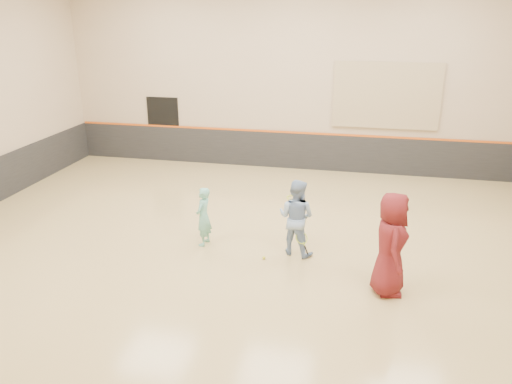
% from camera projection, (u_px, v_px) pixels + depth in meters
% --- Properties ---
extents(room, '(15.04, 12.04, 6.22)m').
position_uv_depth(room, '(255.00, 213.00, 10.81)').
color(room, tan).
rests_on(room, ground).
extents(wainscot_back, '(14.90, 0.04, 1.20)m').
position_uv_depth(wainscot_back, '(294.00, 151.00, 16.37)').
color(wainscot_back, '#232326').
rests_on(wainscot_back, floor).
extents(accent_stripe, '(14.90, 0.03, 0.06)m').
position_uv_depth(accent_stripe, '(294.00, 132.00, 16.14)').
color(accent_stripe, '#D85914').
rests_on(accent_stripe, wall_back).
extents(acoustic_panel, '(3.20, 0.08, 2.00)m').
position_uv_depth(acoustic_panel, '(386.00, 96.00, 15.14)').
color(acoustic_panel, tan).
rests_on(acoustic_panel, wall_back).
extents(doorway, '(1.10, 0.05, 2.20)m').
position_uv_depth(doorway, '(164.00, 129.00, 17.09)').
color(doorway, black).
rests_on(doorway, floor).
extents(girl, '(0.37, 0.52, 1.34)m').
position_uv_depth(girl, '(203.00, 217.00, 10.99)').
color(girl, '#6EBFB2').
rests_on(girl, floor).
extents(instructor, '(0.97, 0.85, 1.67)m').
position_uv_depth(instructor, '(296.00, 217.00, 10.54)').
color(instructor, '#85A2CE').
rests_on(instructor, floor).
extents(young_man, '(0.73, 1.02, 1.96)m').
position_uv_depth(young_man, '(391.00, 244.00, 9.00)').
color(young_man, maroon).
rests_on(young_man, floor).
extents(held_racket, '(0.44, 0.44, 0.49)m').
position_uv_depth(held_racket, '(302.00, 238.00, 10.41)').
color(held_racket, '#9CBA28').
rests_on(held_racket, instructor).
extents(spare_racket, '(0.74, 0.74, 0.05)m').
position_uv_depth(spare_racket, '(292.00, 197.00, 13.95)').
color(spare_racket, '#BCDF31').
rests_on(spare_racket, floor).
extents(ball_under_racket, '(0.07, 0.07, 0.07)m').
position_uv_depth(ball_under_racket, '(264.00, 258.00, 10.53)').
color(ball_under_racket, gold).
rests_on(ball_under_racket, floor).
extents(ball_in_hand, '(0.07, 0.07, 0.07)m').
position_uv_depth(ball_in_hand, '(405.00, 236.00, 8.79)').
color(ball_in_hand, yellow).
rests_on(ball_in_hand, young_man).
extents(ball_beside_spare, '(0.07, 0.07, 0.07)m').
position_uv_depth(ball_beside_spare, '(304.00, 221.00, 12.34)').
color(ball_beside_spare, '#BFDC33').
rests_on(ball_beside_spare, floor).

